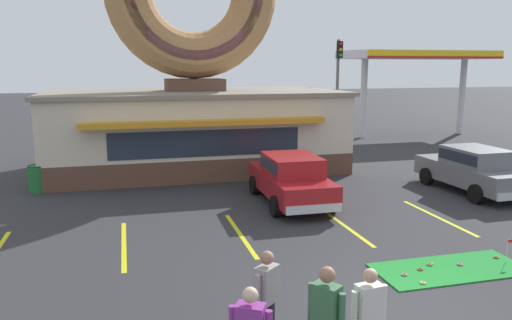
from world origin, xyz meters
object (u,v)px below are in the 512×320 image
at_px(putting_flag_pin, 509,245).
at_px(golf_ball, 432,263).
at_px(pedestrian_hooded_kid, 267,296).
at_px(pedestrian_clipboard_woman, 368,316).
at_px(car_red, 291,177).
at_px(trash_bin, 37,179).
at_px(pedestrian_leather_jacket_man, 326,319).
at_px(traffic_light_pole, 338,78).
at_px(car_grey, 473,168).

bearing_deg(putting_flag_pin, golf_ball, 169.84).
relative_size(pedestrian_hooded_kid, pedestrian_clipboard_woman, 1.02).
distance_m(putting_flag_pin, car_red, 6.82).
xyz_separation_m(pedestrian_hooded_kid, trash_bin, (-5.12, 11.60, -0.41)).
distance_m(golf_ball, trash_bin, 13.43).
height_order(golf_ball, car_red, car_red).
bearing_deg(trash_bin, pedestrian_leather_jacket_man, -65.69).
height_order(putting_flag_pin, car_red, car_red).
relative_size(putting_flag_pin, pedestrian_leather_jacket_man, 0.32).
height_order(car_red, trash_bin, car_red).
height_order(golf_ball, pedestrian_clipboard_woman, pedestrian_clipboard_woman).
distance_m(car_red, pedestrian_hooded_kid, 8.56).
distance_m(pedestrian_leather_jacket_man, traffic_light_pole, 21.84).
bearing_deg(golf_ball, trash_bin, 135.94).
xyz_separation_m(pedestrian_hooded_kid, pedestrian_clipboard_woman, (1.25, -0.95, -0.02)).
bearing_deg(golf_ball, putting_flag_pin, -10.16).
distance_m(golf_ball, pedestrian_leather_jacket_man, 5.21).
height_order(pedestrian_hooded_kid, pedestrian_clipboard_woman, pedestrian_hooded_kid).
bearing_deg(putting_flag_pin, trash_bin, 139.72).
distance_m(putting_flag_pin, car_grey, 6.76).
height_order(car_red, pedestrian_clipboard_woman, pedestrian_clipboard_woman).
xyz_separation_m(car_grey, trash_bin, (-14.90, 3.89, -0.37)).
relative_size(golf_ball, car_red, 0.01).
xyz_separation_m(golf_ball, pedestrian_hooded_kid, (-4.53, -2.26, 0.85)).
xyz_separation_m(golf_ball, car_red, (-1.43, 5.72, 0.82)).
distance_m(pedestrian_hooded_kid, pedestrian_clipboard_woman, 1.57).
bearing_deg(pedestrian_hooded_kid, car_grey, 38.25).
relative_size(putting_flag_pin, pedestrian_hooded_kid, 0.34).
distance_m(putting_flag_pin, pedestrian_clipboard_woman, 5.81).
distance_m(car_grey, pedestrian_hooded_kid, 12.45).
relative_size(car_grey, pedestrian_leather_jacket_man, 2.65).
bearing_deg(car_red, golf_ball, -75.98).
bearing_deg(pedestrian_leather_jacket_man, pedestrian_clipboard_woman, 4.08).
relative_size(pedestrian_hooded_kid, pedestrian_leather_jacket_man, 0.95).
bearing_deg(car_grey, trash_bin, 165.38).
height_order(pedestrian_leather_jacket_man, trash_bin, pedestrian_leather_jacket_man).
xyz_separation_m(golf_ball, trash_bin, (-9.65, 9.33, 0.45)).
bearing_deg(pedestrian_leather_jacket_man, trash_bin, 114.31).
xyz_separation_m(car_red, pedestrian_leather_jacket_man, (-2.53, -8.98, 0.09)).
bearing_deg(car_grey, car_red, 177.69).
relative_size(pedestrian_clipboard_woman, trash_bin, 1.65).
height_order(car_grey, car_red, same).
distance_m(golf_ball, car_red, 5.95).
height_order(car_red, pedestrian_hooded_kid, pedestrian_hooded_kid).
distance_m(pedestrian_clipboard_woman, trash_bin, 14.07).
distance_m(car_red, pedestrian_leather_jacket_man, 9.33).
bearing_deg(golf_ball, pedestrian_leather_jacket_man, -140.52).
distance_m(putting_flag_pin, trash_bin, 14.92).
bearing_deg(trash_bin, putting_flag_pin, -40.28).
xyz_separation_m(pedestrian_leather_jacket_man, traffic_light_pole, (8.88, 19.76, 2.75)).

